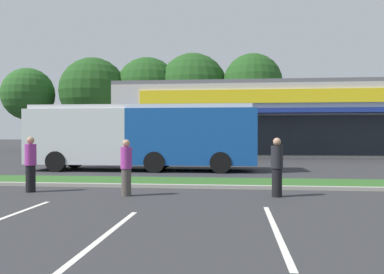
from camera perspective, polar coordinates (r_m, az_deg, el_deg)
grass_median at (r=14.83m, az=3.17°, el=-6.42°), size 56.00×2.20×0.12m
curb_lip at (r=13.62m, az=2.92°, el=-7.04°), size 56.00×0.24×0.12m
parking_stripe_1 at (r=7.42m, az=-12.77°, el=-13.88°), size 0.12×4.80×0.01m
parking_stripe_2 at (r=8.05m, az=11.75°, el=-12.73°), size 0.12×4.80×0.01m
storefront_building at (r=37.67m, az=9.00°, el=2.24°), size 23.22×15.13×6.00m
tree_far_left at (r=50.25m, az=-22.16°, el=5.63°), size 5.99×5.99×9.39m
tree_left at (r=48.17m, az=-13.81°, el=6.28°), size 7.75×7.75×10.61m
tree_mid_left at (r=48.01m, az=-6.32°, el=6.67°), size 7.54×7.54×10.80m
tree_mid at (r=47.37m, az=0.14°, el=6.94°), size 8.08×8.08×11.22m
tree_mid_right at (r=45.79m, az=8.57°, el=7.51°), size 6.62×6.62×10.77m
city_bus at (r=20.35m, az=-7.09°, el=0.25°), size 11.38×2.77×3.25m
car_2 at (r=25.58m, az=-4.78°, el=-1.91°), size 4.23×1.94×1.52m
pedestrian_near_bench at (r=12.08m, az=-9.28°, el=-4.29°), size 0.34×0.34×1.67m
pedestrian_by_pole at (r=13.70m, az=-21.86°, el=-3.59°), size 0.35×0.35×1.75m
pedestrian_mid at (r=12.01m, az=11.92°, el=-4.20°), size 0.35×0.35×1.72m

